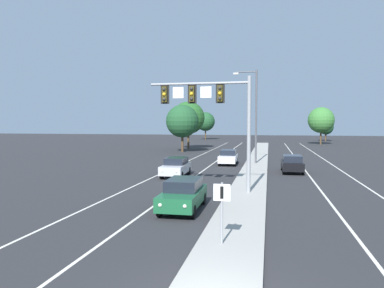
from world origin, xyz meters
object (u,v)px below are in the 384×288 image
at_px(median_sign_post, 222,204).
at_px(car_receding_black, 292,163).
at_px(street_lamp_median, 254,111).
at_px(car_oncoming_silver, 176,167).
at_px(tree_far_right_a, 326,127).
at_px(car_oncoming_white, 228,157).
at_px(tree_far_left_c, 188,118).
at_px(tree_far_right_b, 326,128).
at_px(tree_far_right_c, 321,120).
at_px(car_oncoming_green, 183,194).
at_px(tree_far_left_b, 205,122).
at_px(tree_far_left_a, 182,121).
at_px(overhead_signal_mast, 213,107).

bearing_deg(median_sign_post, car_receding_black, 80.09).
bearing_deg(street_lamp_median, car_oncoming_silver, -120.02).
distance_m(car_receding_black, tree_far_right_a, 62.77).
xyz_separation_m(median_sign_post, tree_far_right_a, (15.46, 82.57, 1.97)).
xyz_separation_m(street_lamp_median, car_oncoming_white, (-2.67, -0.67, -4.97)).
distance_m(street_lamp_median, tree_far_left_c, 25.59).
distance_m(median_sign_post, tree_far_right_b, 85.71).
height_order(car_oncoming_silver, tree_far_right_a, tree_far_right_a).
height_order(car_oncoming_white, tree_far_right_c, tree_far_right_c).
bearing_deg(car_oncoming_green, tree_far_right_a, 76.81).
bearing_deg(car_oncoming_silver, tree_far_right_a, 72.02).
bearing_deg(tree_far_left_b, car_oncoming_silver, -82.07).
relative_size(median_sign_post, tree_far_left_a, 0.30).
bearing_deg(tree_far_right_b, overhead_signal_mast, -103.30).
bearing_deg(tree_far_right_b, street_lamp_median, -105.32).
height_order(tree_far_right_b, tree_far_left_a, tree_far_left_a).
relative_size(street_lamp_median, tree_far_left_b, 1.33).
xyz_separation_m(car_oncoming_green, tree_far_left_c, (-9.62, 44.05, 4.60)).
relative_size(tree_far_right_c, tree_far_left_b, 1.04).
relative_size(street_lamp_median, car_receding_black, 2.23).
bearing_deg(street_lamp_median, tree_far_left_b, 104.84).
bearing_deg(car_oncoming_white, tree_far_left_b, 102.26).
bearing_deg(tree_far_right_b, tree_far_right_a, -99.10).
xyz_separation_m(median_sign_post, car_oncoming_white, (-2.67, 26.17, -0.77)).
relative_size(street_lamp_median, car_oncoming_white, 2.22).
bearing_deg(tree_far_right_a, car_oncoming_green, -103.19).
bearing_deg(overhead_signal_mast, street_lamp_median, 83.79).
distance_m(overhead_signal_mast, car_oncoming_white, 16.88).
xyz_separation_m(car_oncoming_silver, car_oncoming_white, (3.31, 9.68, 0.00)).
bearing_deg(median_sign_post, overhead_signal_mast, 100.47).
height_order(car_oncoming_green, tree_far_left_c, tree_far_left_c).
bearing_deg(tree_far_left_a, tree_far_right_c, 47.31).
height_order(car_receding_black, tree_far_right_c, tree_far_right_c).
bearing_deg(overhead_signal_mast, tree_far_left_c, 104.87).
height_order(overhead_signal_mast, tree_far_left_b, tree_far_left_b).
bearing_deg(street_lamp_median, overhead_signal_mast, -96.21).
relative_size(median_sign_post, car_oncoming_silver, 0.49).
xyz_separation_m(tree_far_left_b, tree_far_left_a, (4.15, -44.33, -0.15)).
bearing_deg(median_sign_post, street_lamp_median, 90.00).
relative_size(tree_far_right_b, tree_far_right_c, 0.65).
relative_size(median_sign_post, car_oncoming_green, 0.49).
xyz_separation_m(car_oncoming_green, car_oncoming_white, (-0.01, 20.93, 0.00)).
xyz_separation_m(car_oncoming_green, tree_far_left_b, (-12.98, 80.62, 4.11)).
xyz_separation_m(street_lamp_median, car_receding_black, (3.67, -5.85, -4.97)).
xyz_separation_m(median_sign_post, tree_far_right_b, (15.73, 84.24, 1.73)).
relative_size(car_oncoming_white, tree_far_left_a, 0.62).
bearing_deg(tree_far_left_b, tree_far_left_a, -84.65).
distance_m(overhead_signal_mast, street_lamp_median, 16.98).
bearing_deg(overhead_signal_mast, tree_far_right_a, 76.60).
distance_m(tree_far_right_a, tree_far_left_a, 49.12).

